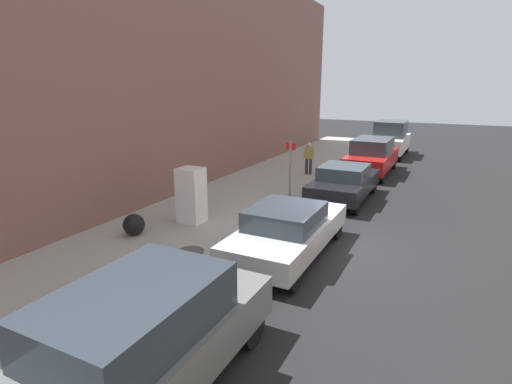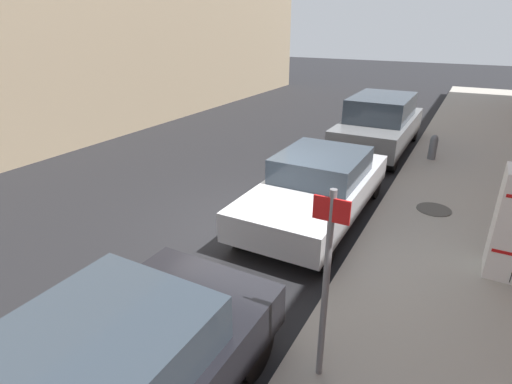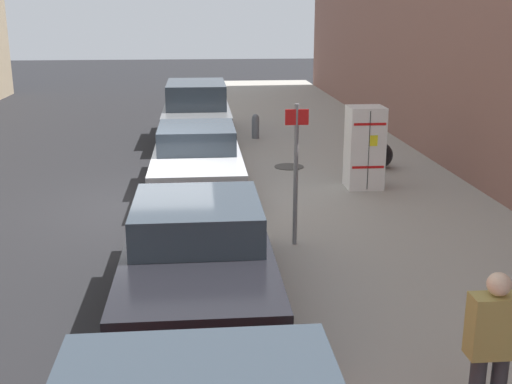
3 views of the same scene
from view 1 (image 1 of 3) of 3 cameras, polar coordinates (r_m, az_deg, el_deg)
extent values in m
plane|color=black|center=(11.30, 11.15, -7.66)|extent=(80.00, 80.00, 0.00)
cube|color=#9E998E|center=(13.04, -7.97, -4.02)|extent=(4.76, 44.00, 0.16)
cube|color=#7F564C|center=(14.56, -20.38, 16.33)|extent=(2.08, 39.60, 9.71)
cube|color=white|center=(12.44, -9.23, -0.47)|extent=(0.74, 0.67, 1.72)
cube|color=black|center=(12.71, -8.34, -0.10)|extent=(0.01, 0.01, 1.63)
cube|color=yellow|center=(12.71, -8.71, 0.86)|extent=(0.16, 0.01, 0.22)
cube|color=red|center=(12.58, -8.43, 2.31)|extent=(0.66, 0.01, 0.05)
cube|color=red|center=(12.80, -8.28, -1.58)|extent=(0.66, 0.01, 0.05)
cylinder|color=#47443F|center=(10.52, -9.33, -8.37)|extent=(0.70, 0.70, 0.02)
cylinder|color=slate|center=(14.27, 4.89, 2.80)|extent=(0.07, 0.07, 2.26)
cube|color=red|center=(14.12, 5.00, 6.50)|extent=(0.36, 0.02, 0.24)
cylinder|color=slate|center=(7.73, -22.83, -16.24)|extent=(0.22, 0.22, 0.59)
sphere|color=slate|center=(7.57, -23.08, -14.18)|extent=(0.20, 0.20, 0.20)
sphere|color=black|center=(11.89, -17.05, -4.48)|extent=(0.62, 0.62, 0.62)
cylinder|color=#333338|center=(19.26, 7.23, 3.68)|extent=(0.14, 0.14, 0.75)
cylinder|color=#333338|center=(19.20, 7.79, 3.62)|extent=(0.14, 0.14, 0.75)
cube|color=#A8934C|center=(19.11, 7.58, 5.59)|extent=(0.44, 0.22, 0.56)
sphere|color=beige|center=(19.05, 7.62, 6.72)|extent=(0.20, 0.20, 0.20)
cube|color=slate|center=(6.18, -16.40, -21.58)|extent=(1.92, 4.74, 0.70)
cube|color=#2D3842|center=(5.80, -16.93, -16.00)|extent=(1.69, 2.60, 0.70)
cylinder|color=black|center=(7.94, -11.87, -15.32)|extent=(0.22, 0.69, 0.69)
cylinder|color=black|center=(7.16, -0.76, -18.67)|extent=(0.22, 0.69, 0.69)
cube|color=silver|center=(10.41, 4.67, -5.86)|extent=(1.85, 4.57, 0.55)
cube|color=#2D3842|center=(10.03, 4.25, -3.48)|extent=(1.63, 1.92, 0.50)
cylinder|color=black|center=(12.27, 4.17, -3.90)|extent=(0.22, 0.66, 0.66)
cylinder|color=black|center=(11.80, 11.36, -4.97)|extent=(0.22, 0.66, 0.66)
cylinder|color=black|center=(9.43, -3.88, -9.98)|extent=(0.22, 0.66, 0.66)
cylinder|color=black|center=(8.81, 5.31, -11.93)|extent=(0.22, 0.66, 0.66)
cube|color=black|center=(15.63, 12.52, 1.08)|extent=(1.87, 4.32, 0.55)
cube|color=#2D3842|center=(15.31, 12.43, 2.81)|extent=(1.65, 1.81, 0.50)
cylinder|color=black|center=(17.36, 11.18, 1.61)|extent=(0.22, 0.70, 0.70)
cylinder|color=black|center=(17.03, 16.40, 1.01)|extent=(0.22, 0.70, 0.70)
cylinder|color=black|center=(14.46, 7.84, -0.96)|extent=(0.22, 0.70, 0.70)
cylinder|color=black|center=(14.06, 14.06, -1.76)|extent=(0.22, 0.70, 0.70)
cube|color=red|center=(20.70, 16.18, 4.47)|extent=(1.91, 4.85, 0.70)
cube|color=#2D3842|center=(20.58, 16.32, 6.39)|extent=(1.68, 2.67, 0.70)
cylinder|color=black|center=(22.67, 14.93, 4.55)|extent=(0.22, 0.71, 0.71)
cylinder|color=black|center=(22.41, 19.06, 4.11)|extent=(0.22, 0.71, 0.71)
cylinder|color=black|center=(19.18, 12.66, 2.83)|extent=(0.22, 0.71, 0.71)
cylinder|color=black|center=(18.87, 17.53, 2.29)|extent=(0.22, 0.71, 0.71)
cube|color=silver|center=(26.36, 18.57, 6.62)|extent=(1.93, 4.62, 0.85)
cube|color=#2D3842|center=(26.26, 18.73, 8.56)|extent=(1.70, 2.54, 0.95)
cylinder|color=black|center=(28.22, 17.33, 6.37)|extent=(0.22, 0.69, 0.69)
cylinder|color=black|center=(28.01, 20.71, 6.01)|extent=(0.22, 0.69, 0.69)
cylinder|color=black|center=(24.88, 15.99, 5.36)|extent=(0.22, 0.69, 0.69)
cylinder|color=black|center=(24.64, 19.82, 4.96)|extent=(0.22, 0.69, 0.69)
camera|label=2|loc=(17.39, 6.10, 13.42)|focal=28.00mm
camera|label=3|loc=(22.86, 17.83, 13.08)|focal=45.00mm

